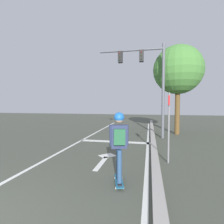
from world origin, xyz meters
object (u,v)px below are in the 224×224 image
object	(u,v)px
roadside_tree	(178,70)
skater	(119,138)
skateboard	(119,181)
street_sign_post	(169,117)
traffic_signal_mast	(146,72)

from	to	relation	value
roadside_tree	skater	bearing A→B (deg)	-107.58
skater	roadside_tree	bearing A→B (deg)	72.42
skateboard	street_sign_post	size ratio (longest dim) A/B	0.35
skateboard	street_sign_post	world-z (taller)	street_sign_post
skater	skateboard	bearing A→B (deg)	103.45
skateboard	traffic_signal_mast	distance (m)	7.10
street_sign_post	roadside_tree	bearing A→B (deg)	79.24
skateboard	traffic_signal_mast	world-z (taller)	traffic_signal_mast
skater	traffic_signal_mast	xyz separation A→B (m)	(0.51, 6.11, 2.57)
skateboard	street_sign_post	bearing A→B (deg)	54.10
traffic_signal_mast	roadside_tree	size ratio (longest dim) A/B	0.94
traffic_signal_mast	roadside_tree	xyz separation A→B (m)	(1.89, 1.47, 0.31)
skater	street_sign_post	bearing A→B (deg)	54.42
traffic_signal_mast	skateboard	bearing A→B (deg)	-94.79
skateboard	traffic_signal_mast	bearing A→B (deg)	85.21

